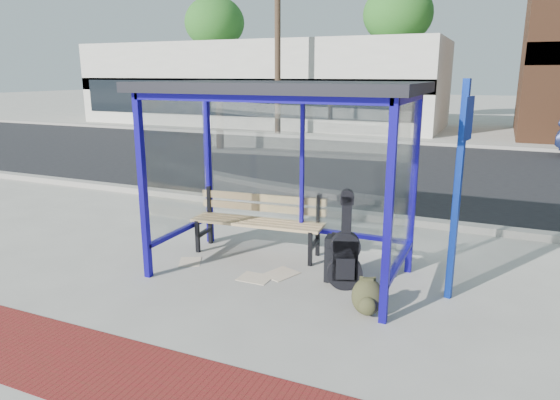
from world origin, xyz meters
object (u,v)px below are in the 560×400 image
at_px(guitar_bag, 345,256).
at_px(suitcase, 340,259).
at_px(bench, 258,219).
at_px(backpack, 367,298).

bearing_deg(guitar_bag, suitcase, 101.23).
bearing_deg(suitcase, bench, 151.51).
relative_size(bench, backpack, 4.75).
height_order(bench, suitcase, bench).
height_order(guitar_bag, backpack, guitar_bag).
distance_m(suitcase, backpack, 0.91).
bearing_deg(bench, guitar_bag, -31.13).
distance_m(bench, guitar_bag, 1.67).
bearing_deg(backpack, guitar_bag, 110.85).
bearing_deg(bench, backpack, -38.82).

